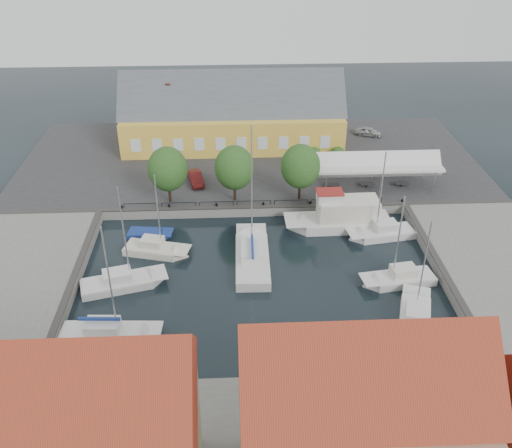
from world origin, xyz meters
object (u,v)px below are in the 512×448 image
Objects in this scene: east_boat_c at (415,319)px; west_boat_c at (122,284)px; west_boat_b at (156,251)px; launch_nw at (150,235)px; car_silver at (368,131)px; west_boat_d at (108,336)px; trawler at (342,218)px; east_boat_a at (382,234)px; east_boat_b at (399,280)px; center_sailboat at (252,258)px; warehouse at (228,117)px; launch_sw at (97,367)px; tent_canopy at (378,165)px; car_red at (196,178)px.

west_boat_c is at bearing 166.38° from east_boat_c.
west_boat_b reaches higher than launch_nw.
car_silver is 0.35× the size of west_boat_c.
trawler is at bearing 36.88° from west_boat_d.
east_boat_a is 13.03m from east_boat_c.
east_boat_b reaches higher than west_boat_b.
center_sailboat reaches higher than launch_nw.
warehouse is 6.68× the size of launch_sw.
east_boat_b is 25.37m from west_boat_d.
car_silver is at bearing 44.94° from west_boat_b.
tent_canopy reaches higher than launch_nw.
west_boat_b is at bearing 78.29° from west_boat_d.
car_silver is 0.36× the size of east_boat_a.
warehouse is 2.57× the size of trawler.
west_boat_b is (-3.36, -12.83, -1.39)m from car_red.
tent_canopy is at bearing 24.86° from west_boat_b.
trawler is 19.70m from launch_nw.
warehouse is 2.65× the size of west_boat_d.
center_sailboat is (2.04, -26.70, -4.07)m from warehouse.
west_boat_b is (-22.48, -1.97, -0.00)m from east_boat_a.
tent_canopy is 1.44× the size of east_boat_c.
west_boat_d is at bearing -139.36° from center_sailboat.
trawler is 1.07× the size of west_boat_c.
warehouse is 23.55m from launch_nw.
car_silver is (19.06, 1.32, -2.81)m from warehouse.
tent_canopy is at bearing 54.04° from trawler.
launch_sw is (-2.73, -15.04, -0.17)m from west_boat_b.
car_silver is at bearing 83.52° from east_boat_c.
warehouse is 31.79m from west_boat_c.
west_boat_c is (-9.60, -30.02, -4.17)m from warehouse.
trawler is 15.45m from east_boat_c.
west_boat_b reaches higher than launch_sw.
west_boat_c reaches higher than launch_sw.
trawler is at bearing 41.65° from launch_sw.
tent_canopy is 1.41× the size of east_boat_a.
launch_sw is at bearing -159.56° from east_boat_b.
west_boat_d is at bearing -138.92° from tent_canopy.
west_boat_b is at bearing -73.35° from launch_nw.
west_boat_c reaches higher than east_boat_b.
warehouse is at bearing 123.72° from east_boat_a.
car_silver is 50.43m from launch_sw.
west_boat_c reaches higher than west_boat_b.
trawler is at bearing 31.66° from center_sailboat.
west_boat_d is 15.15m from launch_nw.
west_boat_d is at bearing 85.09° from launch_sw.
west_boat_b is at bearing 79.71° from launch_sw.
east_boat_c reaches higher than car_silver.
west_boat_b is 2.11× the size of launch_sw.
tent_canopy is 1.49× the size of east_boat_b.
launch_sw is at bearing -95.53° from launch_nw.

